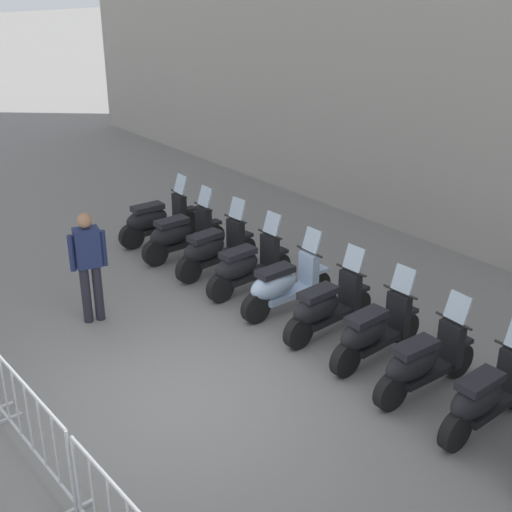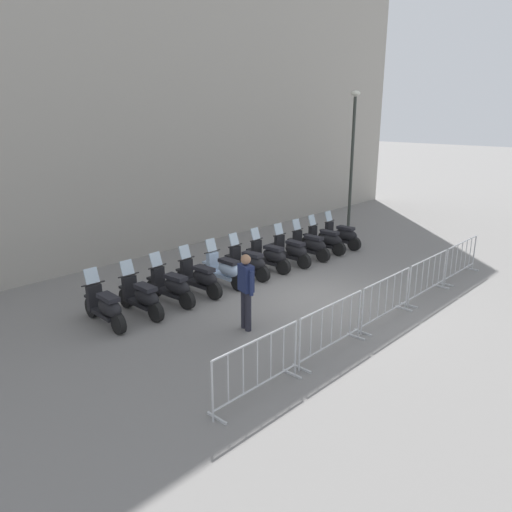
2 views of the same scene
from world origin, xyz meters
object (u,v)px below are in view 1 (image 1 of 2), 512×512
barrier_segment_2 (30,424)px  officer_near_row_end (89,261)px  motorcycle_1 (180,235)px  motorcycle_7 (423,363)px  motorcycle_0 (156,220)px  motorcycle_2 (213,249)px  motorcycle_3 (246,266)px  motorcycle_4 (284,285)px  motorcycle_5 (326,307)px  motorcycle_6 (374,332)px  motorcycle_8 (486,397)px

barrier_segment_2 → officer_near_row_end: officer_near_row_end is taller
motorcycle_1 → motorcycle_7: 5.47m
motorcycle_0 → motorcycle_2: same height
motorcycle_7 → barrier_segment_2: size_ratio=0.84×
motorcycle_2 → motorcycle_3: size_ratio=1.00×
motorcycle_0 → officer_near_row_end: 3.19m
motorcycle_4 → motorcycle_5: bearing=-1.5°
motorcycle_1 → motorcycle_4: same height
motorcycle_7 → motorcycle_6: bearing=171.9°
motorcycle_1 → motorcycle_7: (5.47, -0.16, 0.00)m
motorcycle_2 → officer_near_row_end: (0.16, -2.39, 0.53)m
motorcycle_3 → barrier_segment_2: motorcycle_3 is taller
officer_near_row_end → motorcycle_0: bearing=129.2°
motorcycle_1 → motorcycle_0: bearing=174.9°
motorcycle_2 → motorcycle_0: bearing=178.7°
motorcycle_3 → motorcycle_6: (2.74, -0.05, 0.00)m
motorcycle_0 → motorcycle_4: same height
motorcycle_1 → motorcycle_2: size_ratio=1.00×
motorcycle_2 → motorcycle_5: bearing=-1.2°
motorcycle_1 → motorcycle_2: 0.92m
motorcycle_5 → barrier_segment_2: (-0.11, -4.41, 0.07)m
motorcycle_7 → officer_near_row_end: 4.94m
motorcycle_4 → motorcycle_6: 1.83m
motorcycle_1 → officer_near_row_end: size_ratio=1.00×
motorcycle_4 → motorcycle_7: size_ratio=1.00×
motorcycle_5 → officer_near_row_end: 3.52m
motorcycle_7 → motorcycle_5: bearing=175.4°
motorcycle_4 → motorcycle_7: same height
motorcycle_4 → motorcycle_7: 2.74m
motorcycle_4 → motorcycle_8: same height
motorcycle_8 → barrier_segment_2: motorcycle_8 is taller
motorcycle_7 → motorcycle_8: 0.92m
barrier_segment_2 → motorcycle_6: bearing=76.9°
motorcycle_0 → motorcycle_5: size_ratio=1.00×
motorcycle_0 → motorcycle_2: (1.83, -0.04, 0.00)m
motorcycle_6 → motorcycle_5: bearing=178.9°
motorcycle_1 → motorcycle_4: size_ratio=1.00×
motorcycle_5 → motorcycle_8: same height
motorcycle_0 → motorcycle_5: 4.57m
motorcycle_2 → motorcycle_8: same height
motorcycle_2 → motorcycle_8: (5.46, -0.24, 0.00)m
motorcycle_1 → motorcycle_8: (6.38, -0.20, 0.00)m
motorcycle_1 → motorcycle_8: bearing=-1.8°
motorcycle_3 → motorcycle_6: same height
officer_near_row_end → motorcycle_8: bearing=22.1°
motorcycle_1 → motorcycle_3: bearing=0.6°
motorcycle_2 → motorcycle_3: same height
motorcycle_0 → motorcycle_6: (5.48, -0.12, 0.00)m
motorcycle_0 → motorcycle_5: (4.57, -0.10, 0.00)m
motorcycle_3 → motorcycle_4: (0.91, -0.01, 0.00)m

